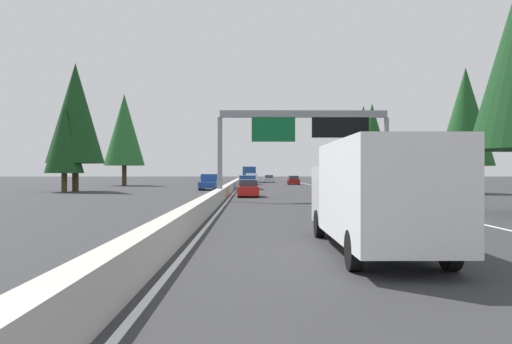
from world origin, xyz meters
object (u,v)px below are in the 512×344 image
pickup_near_center (251,179)px  conifer_left_near (64,139)px  bus_distant_a (249,174)px  box_truck_mid_right (374,192)px  conifer_right_near (466,117)px  conifer_right_far (363,137)px  sedan_far_center (269,179)px  minivan_mid_center (248,181)px  oncoming_near (209,182)px  sign_gantry_overhead (306,129)px  box_truck_mid_left (341,179)px  conifer_left_far (124,130)px  sedan_distant_b (248,189)px  conifer_right_mid (372,136)px  sedan_far_left (293,180)px  conifer_left_mid (75,113)px

pickup_near_center → conifer_left_near: size_ratio=0.62×
bus_distant_a → conifer_left_near: size_ratio=1.26×
bus_distant_a → box_truck_mid_right: bearing=-177.7°
conifer_right_near → conifer_right_far: conifer_right_far is taller
sedan_far_center → bus_distant_a: bus_distant_a is taller
conifer_left_near → minivan_mid_center: bearing=-64.3°
box_truck_mid_right → bus_distant_a: bus_distant_a is taller
pickup_near_center → oncoming_near: size_ratio=1.00×
sign_gantry_overhead → box_truck_mid_right: sign_gantry_overhead is taller
pickup_near_center → box_truck_mid_left: 45.72m
conifer_left_far → sedan_distant_b: bearing=-151.3°
minivan_mid_center → bus_distant_a: 41.46m
box_truck_mid_left → conifer_right_near: conifer_right_near is taller
pickup_near_center → conifer_right_near: bearing=-148.7°
box_truck_mid_right → conifer_right_mid: conifer_right_mid is taller
sedan_distant_b → sedan_far_left: size_ratio=1.00×
sedan_far_left → box_truck_mid_left: (-45.24, -0.06, 0.93)m
oncoming_near → conifer_left_mid: 16.79m
conifer_right_near → bus_distant_a: bearing=21.5°
bus_distant_a → conifer_right_near: conifer_right_near is taller
sedan_far_left → sign_gantry_overhead: bearing=176.5°
pickup_near_center → sedan_far_left: bearing=-89.5°
sedan_far_left → conifer_left_near: bearing=139.4°
sedan_far_center → minivan_mid_center: bearing=174.2°
sedan_distant_b → box_truck_mid_left: box_truck_mid_left is taller
bus_distant_a → conifer_right_near: (-54.36, -21.45, 5.83)m
sign_gantry_overhead → box_truck_mid_left: (1.98, -2.98, -3.69)m
sedan_far_left → box_truck_mid_left: bearing=-179.9°
sedan_distant_b → conifer_right_near: conifer_right_near is taller
bus_distant_a → conifer_right_mid: (-34.08, -16.98, 5.28)m
conifer_right_near → sedan_far_center: bearing=19.0°
box_truck_mid_right → conifer_right_mid: size_ratio=0.74×
conifer_right_mid → box_truck_mid_left: bearing=162.7°
conifer_right_mid → conifer_left_mid: conifer_left_mid is taller
sedan_far_center → pickup_near_center: pickup_near_center is taller
sedan_distant_b → bus_distant_a: bearing=0.1°
conifer_right_mid → conifer_right_far: bearing=-7.5°
pickup_near_center → sedan_far_left: size_ratio=1.27×
sedan_distant_b → conifer_left_mid: bearing=58.2°
box_truck_mid_right → conifer_right_mid: 58.80m
box_truck_mid_left → conifer_left_near: bearing=61.8°
sedan_distant_b → conifer_right_far: (40.26, -18.66, 7.21)m
oncoming_near → conifer_right_mid: conifer_right_mid is taller
box_truck_mid_left → sedan_distant_b: bearing=58.5°
sign_gantry_overhead → sedan_far_left: (47.22, -2.92, -4.62)m
oncoming_near → conifer_left_near: conifer_left_near is taller
sedan_far_center → conifer_left_far: bearing=133.7°
box_truck_mid_left → conifer_right_near: size_ratio=0.69×
sedan_distant_b → conifer_right_near: (6.10, -21.30, 6.86)m
sign_gantry_overhead → oncoming_near: size_ratio=2.26×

